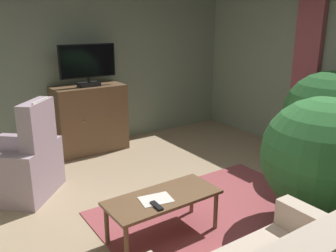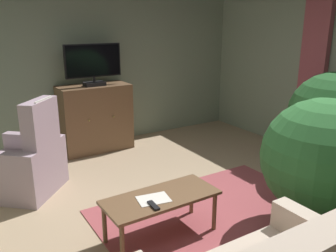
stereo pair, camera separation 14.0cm
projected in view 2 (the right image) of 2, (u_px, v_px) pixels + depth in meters
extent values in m
cube|color=tan|center=(205.00, 222.00, 3.81)|extent=(5.99, 6.65, 0.04)
cube|color=gray|center=(95.00, 66.00, 5.93)|extent=(5.99, 0.10, 2.67)
cube|color=#A34C56|center=(314.00, 62.00, 5.36)|extent=(0.10, 0.44, 2.24)
cube|color=#9E474C|center=(218.00, 216.00, 3.87)|extent=(2.51, 1.82, 0.01)
cube|color=#4A3523|center=(97.00, 147.00, 5.93)|extent=(1.07, 0.48, 0.06)
cube|color=brown|center=(95.00, 118.00, 5.78)|extent=(1.13, 0.54, 1.08)
sphere|color=tan|center=(89.00, 120.00, 5.43)|extent=(0.03, 0.03, 0.03)
sphere|color=tan|center=(114.00, 117.00, 5.64)|extent=(0.03, 0.03, 0.03)
cube|color=black|center=(94.00, 84.00, 5.58)|extent=(0.32, 0.20, 0.06)
cylinder|color=black|center=(94.00, 79.00, 5.56)|extent=(0.04, 0.04, 0.08)
cube|color=black|center=(93.00, 60.00, 5.47)|extent=(0.90, 0.05, 0.51)
cube|color=black|center=(94.00, 61.00, 5.45)|extent=(0.86, 0.01, 0.47)
cube|color=brown|center=(161.00, 197.00, 3.40)|extent=(1.14, 0.51, 0.03)
cylinder|color=brown|center=(192.00, 196.00, 3.89)|extent=(0.04, 0.04, 0.42)
cylinder|color=brown|center=(105.00, 224.00, 3.36)|extent=(0.04, 0.04, 0.42)
cylinder|color=brown|center=(214.00, 212.00, 3.58)|extent=(0.04, 0.04, 0.42)
cylinder|color=brown|center=(122.00, 245.00, 3.04)|extent=(0.04, 0.04, 0.42)
cube|color=black|center=(153.00, 206.00, 3.20)|extent=(0.06, 0.17, 0.02)
cube|color=silver|center=(154.00, 199.00, 3.33)|extent=(0.33, 0.27, 0.01)
cube|color=#AD93A3|center=(22.00, 175.00, 4.40)|extent=(0.99, 0.97, 0.45)
cube|color=#AD93A3|center=(41.00, 131.00, 4.18)|extent=(0.51, 0.54, 0.74)
cube|color=#AD93A3|center=(4.00, 179.00, 4.05)|extent=(0.70, 0.65, 0.65)
cube|color=#AD93A3|center=(36.00, 157.00, 4.70)|extent=(0.70, 0.65, 0.65)
cube|color=white|center=(44.00, 109.00, 4.09)|extent=(0.26, 0.28, 0.24)
cylinder|color=slate|center=(313.00, 218.00, 3.58)|extent=(0.27, 0.27, 0.29)
sphere|color=#2D6B33|center=(322.00, 158.00, 3.39)|extent=(1.16, 1.16, 1.16)
cylinder|color=#3D4C5B|center=(326.00, 166.00, 4.79)|extent=(0.24, 0.24, 0.34)
sphere|color=#2D6B33|center=(333.00, 117.00, 4.59)|extent=(1.18, 1.18, 1.18)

